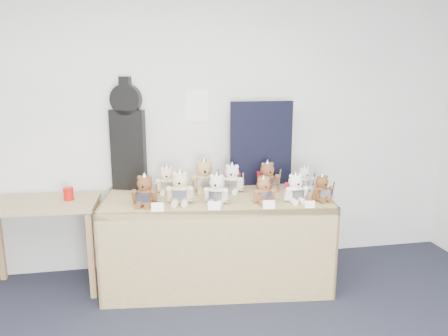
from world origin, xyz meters
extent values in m
plane|color=white|center=(0.00, 2.50, 1.35)|extent=(6.00, 0.00, 6.00)
cube|color=white|center=(0.38, 2.49, 1.56)|extent=(0.21, 0.00, 0.30)
cube|color=olive|center=(0.48, 2.01, 0.78)|extent=(2.02, 1.01, 0.06)
cube|color=olive|center=(0.44, 1.62, 0.40)|extent=(1.93, 0.23, 0.81)
cube|color=olive|center=(-0.47, 2.12, 0.40)|extent=(0.11, 0.81, 0.81)
cube|color=olive|center=(1.43, 1.91, 0.40)|extent=(0.11, 0.81, 0.81)
cube|color=#958050|center=(-1.01, 2.17, 0.77)|extent=(0.98, 0.58, 0.04)
cube|color=olive|center=(-1.44, 2.42, 0.38)|extent=(0.05, 0.05, 0.75)
cube|color=olive|center=(-0.59, 1.93, 0.38)|extent=(0.05, 0.05, 0.75)
cube|color=olive|center=(-0.57, 2.38, 0.38)|extent=(0.05, 0.05, 0.75)
cube|color=black|center=(-0.26, 2.39, 1.17)|extent=(0.32, 0.19, 0.73)
cylinder|color=black|center=(-0.26, 2.39, 1.63)|extent=(0.29, 0.18, 0.27)
cube|color=black|center=(-0.26, 2.39, 1.74)|extent=(0.11, 0.11, 0.18)
cube|color=black|center=(0.96, 2.33, 1.21)|extent=(0.60, 0.02, 0.79)
cylinder|color=red|center=(-0.77, 2.18, 0.85)|extent=(0.08, 0.08, 0.11)
ellipsoid|color=brown|center=(-0.13, 1.86, 0.88)|extent=(0.20, 0.18, 0.17)
sphere|color=brown|center=(-0.13, 1.86, 0.99)|extent=(0.12, 0.12, 0.12)
cylinder|color=brown|center=(-0.14, 1.81, 0.98)|extent=(0.06, 0.04, 0.05)
sphere|color=black|center=(-0.15, 1.79, 0.98)|extent=(0.02, 0.02, 0.02)
sphere|color=brown|center=(-0.17, 1.87, 1.04)|extent=(0.04, 0.04, 0.04)
sphere|color=brown|center=(-0.09, 1.85, 1.04)|extent=(0.04, 0.04, 0.04)
cylinder|color=brown|center=(-0.21, 1.86, 0.89)|extent=(0.07, 0.10, 0.13)
cylinder|color=brown|center=(-0.06, 1.82, 0.89)|extent=(0.07, 0.10, 0.13)
cylinder|color=brown|center=(-0.18, 1.82, 0.83)|extent=(0.07, 0.12, 0.05)
cylinder|color=brown|center=(-0.11, 1.80, 0.83)|extent=(0.07, 0.12, 0.05)
cube|color=white|center=(-0.15, 1.80, 0.88)|extent=(0.11, 0.04, 0.09)
cone|color=white|center=(-0.13, 1.86, 1.04)|extent=(0.10, 0.10, 0.08)
cube|color=white|center=(-0.04, 1.81, 0.91)|extent=(0.02, 0.04, 0.18)
cube|color=white|center=(-0.04, 1.81, 0.85)|extent=(0.05, 0.02, 0.01)
ellipsoid|color=beige|center=(0.15, 1.87, 0.89)|extent=(0.20, 0.18, 0.18)
sphere|color=beige|center=(0.15, 1.87, 1.01)|extent=(0.13, 0.13, 0.13)
cylinder|color=beige|center=(0.15, 1.82, 1.00)|extent=(0.06, 0.04, 0.06)
sphere|color=black|center=(0.14, 1.80, 1.00)|extent=(0.02, 0.02, 0.02)
sphere|color=beige|center=(0.11, 1.88, 1.06)|extent=(0.04, 0.04, 0.04)
sphere|color=beige|center=(0.20, 1.86, 1.06)|extent=(0.04, 0.04, 0.04)
cylinder|color=beige|center=(0.07, 1.86, 0.89)|extent=(0.07, 0.11, 0.14)
cylinder|color=beige|center=(0.24, 1.83, 0.89)|extent=(0.07, 0.11, 0.14)
cylinder|color=beige|center=(0.10, 1.82, 0.83)|extent=(0.07, 0.12, 0.05)
cylinder|color=beige|center=(0.18, 1.80, 0.83)|extent=(0.07, 0.12, 0.05)
cube|color=white|center=(0.14, 1.80, 0.89)|extent=(0.12, 0.04, 0.10)
cone|color=white|center=(0.15, 1.87, 1.06)|extent=(0.11, 0.11, 0.09)
cube|color=white|center=(0.26, 1.82, 0.92)|extent=(0.02, 0.05, 0.19)
cube|color=white|center=(0.26, 1.82, 0.85)|extent=(0.05, 0.02, 0.01)
ellipsoid|color=silver|center=(0.45, 1.81, 0.88)|extent=(0.20, 0.19, 0.16)
sphere|color=silver|center=(0.45, 1.81, 0.99)|extent=(0.12, 0.12, 0.12)
cylinder|color=silver|center=(0.43, 1.76, 0.98)|extent=(0.06, 0.04, 0.05)
sphere|color=black|center=(0.43, 1.75, 0.98)|extent=(0.02, 0.02, 0.02)
sphere|color=silver|center=(0.41, 1.83, 1.04)|extent=(0.04, 0.04, 0.04)
sphere|color=silver|center=(0.49, 1.80, 1.04)|extent=(0.04, 0.04, 0.04)
cylinder|color=silver|center=(0.37, 1.82, 0.89)|extent=(0.07, 0.10, 0.12)
cylinder|color=silver|center=(0.52, 1.77, 0.89)|extent=(0.07, 0.10, 0.12)
cylinder|color=silver|center=(0.40, 1.77, 0.83)|extent=(0.08, 0.12, 0.05)
cylinder|color=silver|center=(0.46, 1.74, 0.83)|extent=(0.08, 0.12, 0.05)
cube|color=white|center=(0.43, 1.75, 0.88)|extent=(0.11, 0.05, 0.09)
cone|color=white|center=(0.45, 1.81, 1.04)|extent=(0.10, 0.10, 0.08)
cube|color=white|center=(0.54, 1.75, 0.91)|extent=(0.03, 0.04, 0.17)
cube|color=white|center=(0.54, 1.75, 0.85)|extent=(0.05, 0.02, 0.01)
ellipsoid|color=brown|center=(0.83, 1.76, 0.87)|extent=(0.15, 0.13, 0.14)
sphere|color=brown|center=(0.83, 1.76, 0.97)|extent=(0.11, 0.11, 0.11)
cylinder|color=brown|center=(0.83, 1.71, 0.96)|extent=(0.05, 0.03, 0.04)
sphere|color=black|center=(0.83, 1.70, 0.96)|extent=(0.02, 0.02, 0.02)
sphere|color=brown|center=(0.80, 1.76, 1.01)|extent=(0.03, 0.03, 0.03)
sphere|color=brown|center=(0.87, 1.76, 1.01)|extent=(0.03, 0.03, 0.03)
cylinder|color=brown|center=(0.76, 1.74, 0.88)|extent=(0.04, 0.08, 0.11)
cylinder|color=brown|center=(0.90, 1.75, 0.88)|extent=(0.04, 0.08, 0.11)
cylinder|color=brown|center=(0.80, 1.71, 0.83)|extent=(0.05, 0.10, 0.04)
cylinder|color=brown|center=(0.87, 1.71, 0.83)|extent=(0.05, 0.10, 0.04)
cube|color=white|center=(0.83, 1.70, 0.87)|extent=(0.09, 0.02, 0.08)
cone|color=white|center=(0.83, 1.76, 1.01)|extent=(0.09, 0.09, 0.07)
cube|color=white|center=(0.92, 1.74, 0.90)|extent=(0.01, 0.04, 0.15)
cube|color=white|center=(0.92, 1.74, 0.84)|extent=(0.04, 0.01, 0.01)
ellipsoid|color=white|center=(1.10, 1.74, 0.88)|extent=(0.17, 0.14, 0.16)
sphere|color=white|center=(1.10, 1.74, 0.98)|extent=(0.12, 0.12, 0.12)
cylinder|color=white|center=(1.10, 1.69, 0.97)|extent=(0.05, 0.03, 0.05)
sphere|color=black|center=(1.10, 1.68, 0.97)|extent=(0.02, 0.02, 0.02)
sphere|color=white|center=(1.06, 1.74, 1.03)|extent=(0.04, 0.04, 0.04)
sphere|color=white|center=(1.14, 1.74, 1.03)|extent=(0.04, 0.04, 0.04)
cylinder|color=white|center=(1.03, 1.72, 0.88)|extent=(0.05, 0.09, 0.12)
cylinder|color=white|center=(1.18, 1.73, 0.88)|extent=(0.05, 0.09, 0.12)
cylinder|color=white|center=(1.07, 1.69, 0.83)|extent=(0.05, 0.11, 0.05)
cylinder|color=white|center=(1.14, 1.69, 0.83)|extent=(0.05, 0.11, 0.05)
cube|color=white|center=(1.10, 1.68, 0.88)|extent=(0.10, 0.02, 0.09)
cone|color=white|center=(1.10, 1.74, 1.03)|extent=(0.10, 0.10, 0.08)
cube|color=white|center=(1.20, 1.72, 0.91)|extent=(0.01, 0.04, 0.17)
cube|color=white|center=(1.20, 1.72, 0.84)|extent=(0.05, 0.01, 0.01)
cube|color=#AE1326|center=(1.10, 1.80, 0.89)|extent=(0.13, 0.04, 0.14)
ellipsoid|color=brown|center=(1.33, 1.73, 0.87)|extent=(0.16, 0.14, 0.15)
sphere|color=brown|center=(1.33, 1.73, 0.97)|extent=(0.11, 0.11, 0.11)
cylinder|color=brown|center=(1.34, 1.69, 0.96)|extent=(0.05, 0.03, 0.04)
sphere|color=black|center=(1.34, 1.67, 0.96)|extent=(0.02, 0.02, 0.02)
sphere|color=brown|center=(1.29, 1.73, 1.01)|extent=(0.03, 0.03, 0.03)
sphere|color=brown|center=(1.36, 1.74, 1.01)|extent=(0.03, 0.03, 0.03)
cylinder|color=brown|center=(1.26, 1.70, 0.88)|extent=(0.05, 0.09, 0.11)
cylinder|color=brown|center=(1.40, 1.72, 0.88)|extent=(0.05, 0.09, 0.11)
cylinder|color=brown|center=(1.30, 1.68, 0.83)|extent=(0.06, 0.10, 0.04)
cylinder|color=brown|center=(1.37, 1.69, 0.83)|extent=(0.06, 0.10, 0.04)
cube|color=white|center=(1.34, 1.68, 0.87)|extent=(0.10, 0.03, 0.08)
cone|color=white|center=(1.33, 1.73, 1.01)|extent=(0.09, 0.09, 0.07)
cube|color=white|center=(1.42, 1.72, 0.90)|extent=(0.02, 0.04, 0.15)
cube|color=white|center=(1.42, 1.72, 0.84)|extent=(0.04, 0.01, 0.01)
ellipsoid|color=beige|center=(0.07, 2.21, 0.88)|extent=(0.17, 0.15, 0.16)
sphere|color=beige|center=(0.07, 2.21, 0.98)|extent=(0.12, 0.12, 0.12)
cylinder|color=beige|center=(0.06, 2.16, 0.97)|extent=(0.05, 0.03, 0.05)
sphere|color=black|center=(0.06, 2.14, 0.97)|extent=(0.02, 0.02, 0.02)
sphere|color=beige|center=(0.03, 2.21, 1.03)|extent=(0.04, 0.04, 0.04)
sphere|color=beige|center=(0.10, 2.20, 1.03)|extent=(0.04, 0.04, 0.04)
cylinder|color=beige|center=(-0.01, 2.19, 0.88)|extent=(0.05, 0.09, 0.12)
cylinder|color=beige|center=(0.14, 2.18, 0.88)|extent=(0.05, 0.09, 0.12)
cylinder|color=beige|center=(0.03, 2.16, 0.83)|extent=(0.06, 0.11, 0.05)
cylinder|color=beige|center=(0.10, 2.15, 0.83)|extent=(0.06, 0.11, 0.05)
cube|color=white|center=(0.06, 2.15, 0.88)|extent=(0.10, 0.03, 0.09)
cone|color=white|center=(0.07, 2.21, 1.03)|extent=(0.10, 0.10, 0.08)
cube|color=white|center=(0.16, 2.17, 0.91)|extent=(0.02, 0.04, 0.17)
cube|color=white|center=(0.16, 2.17, 0.84)|extent=(0.05, 0.01, 0.01)
ellipsoid|color=tan|center=(0.40, 2.18, 0.89)|extent=(0.20, 0.17, 0.19)
sphere|color=tan|center=(0.40, 2.18, 1.02)|extent=(0.14, 0.14, 0.14)
cylinder|color=tan|center=(0.39, 2.12, 1.01)|extent=(0.06, 0.03, 0.06)
sphere|color=black|center=(0.39, 2.10, 1.01)|extent=(0.02, 0.02, 0.02)
sphere|color=tan|center=(0.35, 2.19, 1.08)|extent=(0.05, 0.05, 0.05)
sphere|color=tan|center=(0.44, 2.18, 1.08)|extent=(0.05, 0.05, 0.05)
cylinder|color=tan|center=(0.30, 2.16, 0.90)|extent=(0.06, 0.11, 0.15)
cylinder|color=tan|center=(0.49, 2.16, 0.90)|extent=(0.06, 0.11, 0.15)
cylinder|color=tan|center=(0.35, 2.12, 0.84)|extent=(0.06, 0.13, 0.06)
cylinder|color=tan|center=(0.44, 2.11, 0.84)|extent=(0.06, 0.13, 0.06)
cube|color=white|center=(0.39, 2.11, 0.90)|extent=(0.13, 0.03, 0.11)
cone|color=white|center=(0.40, 2.18, 1.08)|extent=(0.12, 0.12, 0.09)
cube|color=white|center=(0.52, 2.14, 0.93)|extent=(0.02, 0.05, 0.20)
cube|color=white|center=(0.52, 2.14, 0.85)|extent=(0.06, 0.01, 0.01)
ellipsoid|color=silver|center=(0.64, 2.13, 0.88)|extent=(0.21, 0.19, 0.17)
sphere|color=silver|center=(0.64, 2.13, 0.99)|extent=(0.12, 0.12, 0.12)
cylinder|color=silver|center=(0.63, 2.08, 0.98)|extent=(0.06, 0.04, 0.05)
sphere|color=black|center=(0.62, 2.07, 0.98)|extent=(0.02, 0.02, 0.02)
sphere|color=silver|center=(0.61, 2.15, 1.04)|extent=(0.04, 0.04, 0.04)
sphere|color=silver|center=(0.68, 2.12, 1.04)|extent=(0.04, 0.04, 0.04)
cylinder|color=silver|center=(0.56, 2.14, 0.89)|extent=(0.08, 0.10, 0.13)
cylinder|color=silver|center=(0.71, 2.09, 0.89)|extent=(0.08, 0.10, 0.13)
cylinder|color=silver|center=(0.59, 2.09, 0.83)|extent=(0.08, 0.12, 0.05)
cylinder|color=silver|center=(0.66, 2.07, 0.83)|extent=(0.08, 0.12, 0.05)
cube|color=white|center=(0.62, 2.07, 0.88)|extent=(0.11, 0.05, 0.09)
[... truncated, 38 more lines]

